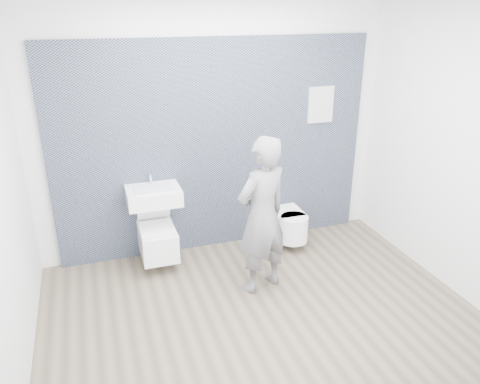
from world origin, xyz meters
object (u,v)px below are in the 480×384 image
object	(u,v)px
visitor	(262,216)
toilet_rounded	(290,225)
washbasin	(154,195)
toilet_square	(158,239)

from	to	relation	value
visitor	toilet_rounded	bearing A→B (deg)	-151.47
toilet_rounded	visitor	size ratio (longest dim) A/B	0.36
washbasin	toilet_rounded	bearing A→B (deg)	-2.94
toilet_square	washbasin	bearing A→B (deg)	90.00
toilet_square	toilet_rounded	world-z (taller)	toilet_square
washbasin	toilet_rounded	size ratio (longest dim) A/B	0.97
visitor	toilet_square	bearing A→B (deg)	-59.95
washbasin	toilet_square	world-z (taller)	washbasin
toilet_rounded	washbasin	bearing A→B (deg)	177.06
toilet_rounded	visitor	world-z (taller)	visitor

